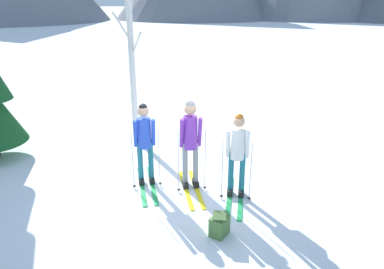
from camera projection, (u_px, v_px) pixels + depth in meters
name	position (u px, v px, depth m)	size (l,w,h in m)	color
ground_plane	(182.00, 186.00, 7.56)	(400.00, 400.00, 0.00)	white
skier_in_blue	(144.00, 140.00, 7.34)	(0.82, 1.72, 1.77)	green
skier_in_purple	(190.00, 141.00, 7.15)	(0.75, 1.65, 1.87)	yellow
skier_in_white	(238.00, 151.00, 6.89)	(0.61, 1.65, 1.71)	green
birch_tree_tall	(132.00, 66.00, 9.34)	(0.86, 0.69, 4.01)	silver
backpack_on_snow_front	(219.00, 225.00, 5.94)	(0.36, 0.39, 0.38)	#4C7238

